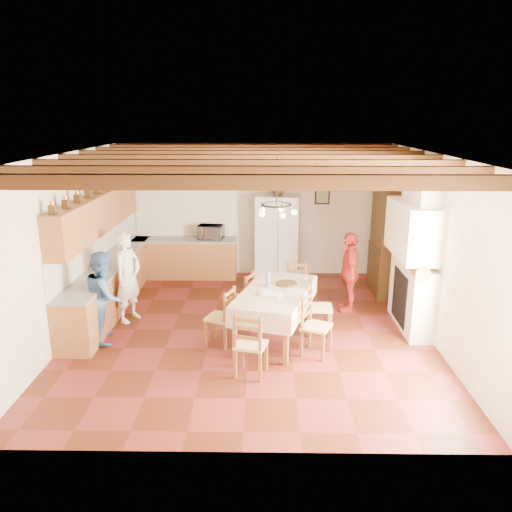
{
  "coord_description": "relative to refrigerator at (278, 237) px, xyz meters",
  "views": [
    {
      "loc": [
        0.23,
        -7.96,
        3.59
      ],
      "look_at": [
        0.1,
        0.3,
        1.25
      ],
      "focal_mm": 35.0,
      "sensor_mm": 36.0,
      "label": 1
    }
  ],
  "objects": [
    {
      "name": "chair_right_near",
      "position": [
        0.5,
        -3.86,
        -0.47
      ],
      "size": [
        0.54,
        0.55,
        0.96
      ],
      "primitive_type": null,
      "rotation": [
        0.0,
        0.0,
        1.14
      ],
      "color": "brown",
      "rests_on": "floor"
    },
    {
      "name": "wall_front",
      "position": [
        -0.55,
        -6.24,
        0.55
      ],
      "size": [
        6.0,
        0.02,
        3.0
      ],
      "primitive_type": "cube",
      "color": "beige",
      "rests_on": "ground"
    },
    {
      "name": "wall_picture",
      "position": [
        1.0,
        0.25,
        0.9
      ],
      "size": [
        0.34,
        0.03,
        0.42
      ],
      "primitive_type": "cube",
      "color": "black",
      "rests_on": "ground"
    },
    {
      "name": "refrigerator",
      "position": [
        0.0,
        0.0,
        0.0
      ],
      "size": [
        1.03,
        0.88,
        1.9
      ],
      "primitive_type": "cube",
      "rotation": [
        0.0,
        0.0,
        -0.11
      ],
      "color": "silver",
      "rests_on": "floor"
    },
    {
      "name": "lower_cabinets_back",
      "position": [
        -2.1,
        -0.03,
        -0.52
      ],
      "size": [
        2.3,
        0.6,
        0.86
      ],
      "primitive_type": "cube",
      "color": "olive",
      "rests_on": "ground"
    },
    {
      "name": "chair_end_far",
      "position": [
        0.25,
        -2.21,
        -0.47
      ],
      "size": [
        0.53,
        0.52,
        0.96
      ],
      "primitive_type": null,
      "rotation": [
        0.0,
        0.0,
        -0.34
      ],
      "color": "brown",
      "rests_on": "floor"
    },
    {
      "name": "dining_table",
      "position": [
        -0.12,
        -3.28,
        -0.19
      ],
      "size": [
        1.5,
        2.14,
        0.85
      ],
      "rotation": [
        0.0,
        0.0,
        -0.29
      ],
      "color": "beige",
      "rests_on": "floor"
    },
    {
      "name": "countertop_back",
      "position": [
        -2.1,
        -0.03,
        -0.07
      ],
      "size": [
        2.34,
        0.62,
        0.04
      ],
      "primitive_type": "cube",
      "color": "slate",
      "rests_on": "lower_cabinets_back"
    },
    {
      "name": "chair_right_far",
      "position": [
        0.64,
        -3.08,
        -0.47
      ],
      "size": [
        0.42,
        0.44,
        0.96
      ],
      "primitive_type": null,
      "rotation": [
        0.0,
        0.0,
        1.52
      ],
      "color": "brown",
      "rests_on": "floor"
    },
    {
      "name": "wall_right",
      "position": [
        2.46,
        -2.98,
        0.55
      ],
      "size": [
        0.02,
        6.5,
        3.0
      ],
      "primitive_type": "cube",
      "color": "beige",
      "rests_on": "ground"
    },
    {
      "name": "chandelier",
      "position": [
        -0.12,
        -3.28,
        1.3
      ],
      "size": [
        0.47,
        0.47,
        0.03
      ],
      "primitive_type": "torus",
      "color": "black",
      "rests_on": "ground"
    },
    {
      "name": "microwave",
      "position": [
        -1.51,
        -0.03,
        0.11
      ],
      "size": [
        0.61,
        0.46,
        0.31
      ],
      "primitive_type": "imported",
      "rotation": [
        0.0,
        0.0,
        -0.17
      ],
      "color": "silver",
      "rests_on": "countertop_back"
    },
    {
      "name": "chair_end_near",
      "position": [
        -0.49,
        -4.5,
        -0.47
      ],
      "size": [
        0.51,
        0.5,
        0.96
      ],
      "primitive_type": null,
      "rotation": [
        0.0,
        0.0,
        2.88
      ],
      "color": "brown",
      "rests_on": "floor"
    },
    {
      "name": "fridge_vase",
      "position": [
        -0.01,
        0.0,
        1.1
      ],
      "size": [
        0.35,
        0.35,
        0.3
      ],
      "primitive_type": "imported",
      "rotation": [
        0.0,
        0.0,
        0.22
      ],
      "color": "#38240E",
      "rests_on": "refrigerator"
    },
    {
      "name": "wall_left",
      "position": [
        -3.56,
        -2.98,
        0.55
      ],
      "size": [
        0.02,
        6.5,
        3.0
      ],
      "primitive_type": "cube",
      "color": "beige",
      "rests_on": "ground"
    },
    {
      "name": "hutch",
      "position": [
        2.2,
        -1.0,
        0.15
      ],
      "size": [
        0.52,
        1.22,
        2.2
      ],
      "primitive_type": null,
      "rotation": [
        0.0,
        0.0,
        -0.01
      ],
      "color": "#38240E",
      "rests_on": "floor"
    },
    {
      "name": "chair_left_far",
      "position": [
        -0.72,
        -2.7,
        -0.47
      ],
      "size": [
        0.52,
        0.53,
        0.96
      ],
      "primitive_type": null,
      "rotation": [
        0.0,
        0.0,
        -1.9
      ],
      "color": "brown",
      "rests_on": "floor"
    },
    {
      "name": "backsplash_left",
      "position": [
        -3.54,
        -1.93,
        0.25
      ],
      "size": [
        0.03,
        4.3,
        0.6
      ],
      "primitive_type": "cube",
      "color": "beige",
      "rests_on": "ground"
    },
    {
      "name": "person_man",
      "position": [
        -2.73,
        -2.56,
        -0.13
      ],
      "size": [
        0.6,
        0.71,
        1.64
      ],
      "primitive_type": "imported",
      "rotation": [
        0.0,
        0.0,
        1.16
      ],
      "color": "white",
      "rests_on": "floor"
    },
    {
      "name": "fireplace",
      "position": [
        2.17,
        -2.78,
        0.45
      ],
      "size": [
        0.56,
        1.6,
        2.8
      ],
      "primitive_type": null,
      "color": "#EFDEC9",
      "rests_on": "ground"
    },
    {
      "name": "floor",
      "position": [
        -0.55,
        -2.98,
        -0.96
      ],
      "size": [
        6.0,
        6.5,
        0.02
      ],
      "primitive_type": "cube",
      "color": "#4E1D0E",
      "rests_on": "ground"
    },
    {
      "name": "ceiling",
      "position": [
        -0.55,
        -2.98,
        2.06
      ],
      "size": [
        6.0,
        6.5,
        0.02
      ],
      "primitive_type": "cube",
      "color": "silver",
      "rests_on": "ground"
    },
    {
      "name": "person_woman_blue",
      "position": [
        -2.89,
        -3.38,
        -0.19
      ],
      "size": [
        0.72,
        0.84,
        1.51
      ],
      "primitive_type": "imported",
      "rotation": [
        0.0,
        0.0,
        1.79
      ],
      "color": "teal",
      "rests_on": "floor"
    },
    {
      "name": "wall_back",
      "position": [
        -0.55,
        0.28,
        0.55
      ],
      "size": [
        6.0,
        0.02,
        3.0
      ],
      "primitive_type": "cube",
      "color": "beige",
      "rests_on": "ground"
    },
    {
      "name": "countertop_left",
      "position": [
        -3.25,
        -1.93,
        -0.07
      ],
      "size": [
        0.62,
        4.3,
        0.04
      ],
      "primitive_type": "cube",
      "color": "slate",
      "rests_on": "lower_cabinets_left"
    },
    {
      "name": "backsplash_back",
      "position": [
        -2.1,
        0.25,
        0.25
      ],
      "size": [
        2.3,
        0.03,
        0.6
      ],
      "primitive_type": "cube",
      "color": "beige",
      "rests_on": "ground"
    },
    {
      "name": "person_woman_red",
      "position": [
        1.29,
        -2.01,
        -0.19
      ],
      "size": [
        0.41,
        0.91,
        1.52
      ],
      "primitive_type": "imported",
      "rotation": [
        0.0,
        0.0,
        -1.62
      ],
      "color": "#B62A20",
      "rests_on": "floor"
    },
    {
      "name": "chair_left_near",
      "position": [
        -1.02,
        -3.52,
        -0.47
      ],
      "size": [
        0.52,
        0.53,
        0.96
      ],
      "primitive_type": null,
      "rotation": [
        0.0,
        0.0,
        -1.93
      ],
      "color": "brown",
      "rests_on": "floor"
    },
    {
      "name": "upper_cabinets",
      "position": [
        -3.38,
        -1.93,
        0.9
      ],
      "size": [
        0.35,
        4.2,
        0.7
      ],
      "primitive_type": "cube",
      "color": "olive",
      "rests_on": "ground"
    },
    {
      "name": "lower_cabinets_left",
      "position": [
        -3.25,
        -1.93,
        -0.52
      ],
      "size": [
        0.6,
        4.3,
        0.86
      ],
      "primitive_type": "cube",
      "color": "olive",
      "rests_on": "ground"
    },
    {
      "name": "ceiling_beams",
      "position": [
        -0.55,
        -2.98,
        1.96
      ],
      "size": [
        6.0,
        6.3,
        0.16
      ],
      "primitive_type": null,
      "color": "#38220D",
      "rests_on": "ground"
    }
  ]
}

